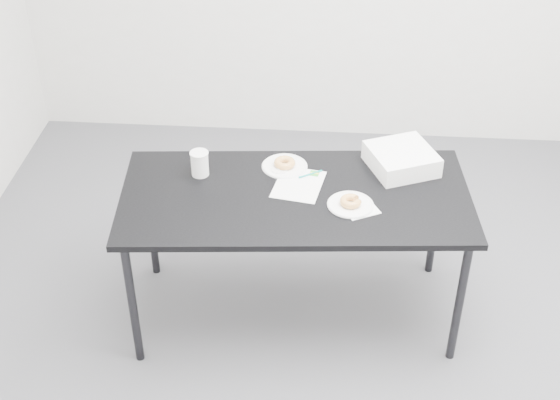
# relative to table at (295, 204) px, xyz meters

# --- Properties ---
(floor) EXTENTS (4.00, 4.00, 0.00)m
(floor) POSITION_rel_table_xyz_m (0.08, -0.14, -0.70)
(floor) COLOR #4A4B4F
(floor) RESTS_ON ground
(table) EXTENTS (1.71, 0.91, 0.75)m
(table) POSITION_rel_table_xyz_m (0.00, 0.00, 0.00)
(table) COLOR black
(table) RESTS_ON floor
(scorecard) EXTENTS (0.26, 0.31, 0.00)m
(scorecard) POSITION_rel_table_xyz_m (0.01, 0.08, 0.06)
(scorecard) COLOR white
(scorecard) RESTS_ON table
(logo_patch) EXTENTS (0.05, 0.05, 0.00)m
(logo_patch) POSITION_rel_table_xyz_m (0.08, 0.18, 0.06)
(logo_patch) COLOR green
(logo_patch) RESTS_ON scorecard
(pen) EXTENTS (0.11, 0.08, 0.01)m
(pen) POSITION_rel_table_xyz_m (0.06, 0.17, 0.06)
(pen) COLOR #0B7D7B
(pen) RESTS_ON scorecard
(napkin) EXTENTS (0.20, 0.20, 0.00)m
(napkin) POSITION_rel_table_xyz_m (0.30, -0.09, 0.06)
(napkin) COLOR white
(napkin) RESTS_ON table
(plate_near) EXTENTS (0.21, 0.21, 0.01)m
(plate_near) POSITION_rel_table_xyz_m (0.26, -0.07, 0.06)
(plate_near) COLOR white
(plate_near) RESTS_ON napkin
(donut_near) EXTENTS (0.13, 0.13, 0.03)m
(donut_near) POSITION_rel_table_xyz_m (0.26, -0.07, 0.08)
(donut_near) COLOR gold
(donut_near) RESTS_ON plate_near
(plate_far) EXTENTS (0.23, 0.23, 0.01)m
(plate_far) POSITION_rel_table_xyz_m (-0.07, 0.23, 0.06)
(plate_far) COLOR white
(plate_far) RESTS_ON table
(donut_far) EXTENTS (0.13, 0.13, 0.04)m
(donut_far) POSITION_rel_table_xyz_m (-0.07, 0.23, 0.08)
(donut_far) COLOR gold
(donut_far) RESTS_ON plate_far
(coffee_cup) EXTENTS (0.08, 0.08, 0.13)m
(coffee_cup) POSITION_rel_table_xyz_m (-0.47, 0.13, 0.12)
(coffee_cup) COLOR white
(coffee_cup) RESTS_ON table
(cup_lid) EXTENTS (0.08, 0.08, 0.01)m
(cup_lid) POSITION_rel_table_xyz_m (-0.09, 0.20, 0.06)
(cup_lid) COLOR white
(cup_lid) RESTS_ON table
(bakery_box) EXTENTS (0.39, 0.39, 0.10)m
(bakery_box) POSITION_rel_table_xyz_m (0.50, 0.27, 0.11)
(bakery_box) COLOR white
(bakery_box) RESTS_ON table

